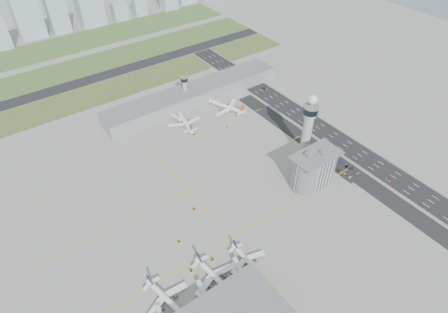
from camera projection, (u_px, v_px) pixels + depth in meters
ground at (248, 192)px, 314.68m from camera, size 1000.00×1000.00×0.00m
grass_strip_0 at (117, 88)px, 444.09m from camera, size 480.00×50.00×0.08m
grass_strip_1 at (94, 64)px, 490.18m from camera, size 480.00×60.00×0.08m
grass_strip_2 at (73, 43)px, 539.34m from camera, size 480.00×70.00×0.08m
runway at (105, 75)px, 466.81m from camera, size 480.00×22.00×0.10m
highway at (340, 142)px, 365.50m from camera, size 28.00×500.00×0.10m
barrier_left at (331, 147)px, 358.95m from camera, size 0.60×500.00×1.20m
barrier_right at (350, 137)px, 371.33m from camera, size 0.60×500.00×1.20m
landside_road at (330, 157)px, 348.30m from camera, size 18.00×260.00×0.08m
parking_lot at (339, 165)px, 340.04m from camera, size 20.00×44.00×0.10m
taxiway_line_h_0 at (231, 238)px, 278.55m from camera, size 260.00×0.60×0.01m
taxiway_line_h_1 at (189, 191)px, 315.42m from camera, size 260.00×0.60×0.01m
taxiway_line_h_2 at (156, 154)px, 352.30m from camera, size 260.00×0.60×0.01m
taxiway_line_v at (189, 191)px, 315.42m from camera, size 0.60×260.00×0.01m
control_tower at (308, 124)px, 328.54m from camera, size 14.00×14.00×64.50m
secondary_tower at (185, 88)px, 407.85m from camera, size 8.60×8.60×31.90m
admin_building at (314, 169)px, 314.15m from camera, size 42.00×24.00×33.50m
terminal_pier at (194, 94)px, 418.16m from camera, size 210.00×32.00×15.80m
airplane_near_a at (167, 298)px, 237.03m from camera, size 40.04×44.59×10.87m
airplane_near_b at (216, 276)px, 248.13m from camera, size 39.63×45.05×11.55m
airplane_near_c at (249, 260)px, 258.80m from camera, size 30.04×35.11×9.66m
airplane_far_a at (184, 119)px, 384.80m from camera, size 42.94×48.01×11.81m
airplane_far_b at (226, 105)px, 404.88m from camera, size 53.34×57.02×12.77m
jet_bridge_near_1 at (206, 300)px, 238.62m from camera, size 5.39×14.31×5.70m
jet_bridge_near_2 at (243, 276)px, 251.89m from camera, size 5.39×14.31×5.70m
jet_bridge_far_0 at (172, 116)px, 394.82m from camera, size 5.39×14.31×5.70m
jet_bridge_far_1 at (211, 101)px, 416.93m from camera, size 5.39×14.31×5.70m
tug_0 at (191, 271)px, 256.48m from camera, size 3.82×3.20×1.89m
tug_1 at (213, 260)px, 263.35m from camera, size 3.39×3.79×1.83m
tug_2 at (179, 242)px, 274.78m from camera, size 3.20×2.31×1.78m
tug_3 at (194, 210)px, 298.67m from camera, size 3.82×3.86×1.87m
tug_4 at (194, 135)px, 372.86m from camera, size 3.56×3.92×1.88m
tug_5 at (228, 127)px, 382.61m from camera, size 3.94×3.85×1.90m
car_lot_0 at (350, 177)px, 327.50m from camera, size 3.93×1.97×1.29m
car_lot_1 at (345, 173)px, 331.07m from camera, size 3.37×1.22×1.11m
car_lot_2 at (339, 170)px, 334.39m from camera, size 4.63×2.19×1.28m
car_lot_3 at (334, 166)px, 338.48m from camera, size 4.09×2.17×1.13m
car_lot_4 at (329, 162)px, 342.91m from camera, size 3.58×1.85×1.17m
car_lot_5 at (320, 156)px, 348.40m from camera, size 4.00×1.88×1.27m
car_lot_6 at (357, 173)px, 330.92m from camera, size 4.92×2.76×1.30m
car_lot_7 at (352, 168)px, 335.91m from camera, size 4.43×2.00×1.26m
car_lot_8 at (347, 166)px, 338.02m from camera, size 3.99×2.11×1.29m
car_lot_9 at (341, 163)px, 341.98m from camera, size 3.58×1.27×1.18m
car_lot_10 at (335, 158)px, 347.00m from camera, size 4.31×2.48×1.13m
car_lot_11 at (330, 154)px, 351.33m from camera, size 4.64×2.38×1.29m
car_hw_0 at (390, 180)px, 324.80m from camera, size 2.00×3.84×1.25m
car_hw_1 at (312, 123)px, 388.25m from camera, size 1.50×3.92×1.27m
car_hw_2 at (264, 88)px, 442.14m from camera, size 2.12×4.55×1.26m
car_hw_4 at (226, 71)px, 473.85m from camera, size 1.67×3.75×1.26m
skyline_bldg_6 at (0, 33)px, 511.34m from camera, size 20.04×16.03×45.20m
skyline_bldg_7 at (27, 16)px, 536.90m from camera, size 35.76×28.61×61.22m
skyline_bldg_8 at (54, 3)px, 544.08m from camera, size 26.33×21.06×83.39m
skyline_bldg_9 at (89, 4)px, 573.47m from camera, size 36.96×29.57×62.11m
skyline_bldg_10 at (119, 11)px, 598.40m from camera, size 23.01×18.41×27.75m
skyline_bldg_11 at (139, 3)px, 610.00m from camera, size 20.22×16.18×38.97m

